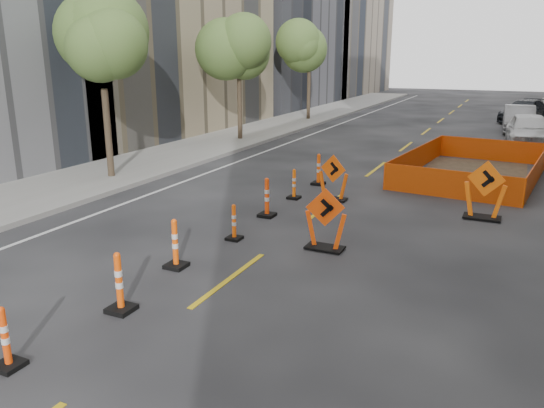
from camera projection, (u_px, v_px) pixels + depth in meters
The scene contains 21 objects.
ground_plane at pixel (91, 383), 7.48m from camera, with size 140.00×140.00×0.00m, color black.
sidewalk_left at pixel (134, 166), 21.59m from camera, with size 4.00×90.00×0.15m, color gray.
bld_left_d at pixel (257, 24), 46.67m from camera, with size 12.00×16.00×14.00m, color #4C4C51.
bld_left_e at pixel (321, 4), 60.14m from camera, with size 12.00×20.00×20.00m, color gray.
tree_l_b at pixel (101, 53), 18.39m from camera, with size 2.80×2.80×5.95m.
tree_l_c at pixel (239, 53), 27.10m from camera, with size 2.80×2.80×5.95m.
tree_l_d at pixel (309, 53), 35.82m from camera, with size 2.80×2.80×5.95m.
channelizer_2 at pixel (5, 338), 7.73m from camera, with size 0.39×0.39×0.99m, color #FC440A, non-canonical shape.
channelizer_3 at pixel (119, 282), 9.43m from camera, with size 0.45×0.45×1.14m, color #FC510A, non-canonical shape.
channelizer_4 at pixel (175, 244), 11.40m from camera, with size 0.44×0.44×1.11m, color #FF550A, non-canonical shape.
channelizer_5 at pixel (234, 222), 13.16m from camera, with size 0.36×0.36×0.92m, color #F9550A, non-canonical shape.
channelizer_6 at pixel (267, 197), 15.03m from camera, with size 0.45×0.45×1.13m, color #F4400A, non-canonical shape.
channelizer_7 at pixel (294, 184), 16.92m from camera, with size 0.38×0.38×0.97m, color #FF640A, non-canonical shape.
channelizer_8 at pixel (319, 169), 18.73m from camera, with size 0.44×0.44×1.11m, color #F84F0A, non-canonical shape.
chevron_sign_left at pixel (333, 178), 16.68m from camera, with size 0.98×0.59×1.47m, color #E64F09, non-canonical shape.
chevron_sign_center at pixel (326, 219), 12.41m from camera, with size 1.00×0.60×1.50m, color #FF4A0A, non-canonical shape.
chevron_sign_right at pixel (485, 190), 14.72m from camera, with size 1.12×0.67×1.68m, color #FF620A, non-canonical shape.
safety_fence at pixel (474, 164), 20.01m from camera, with size 4.37×7.43×0.93m, color #FF5D0D, non-canonical shape.
parked_car_near at pixel (529, 130), 26.29m from camera, with size 1.98×4.93×1.68m, color silver.
parked_car_mid at pixel (519, 119), 31.27m from camera, with size 1.66×4.77×1.57m, color gray.
parked_car_far at pixel (524, 111), 36.02m from camera, with size 2.09×5.15×1.49m, color black.
Camera 1 is at (5.08, -4.81, 4.48)m, focal length 35.00 mm.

